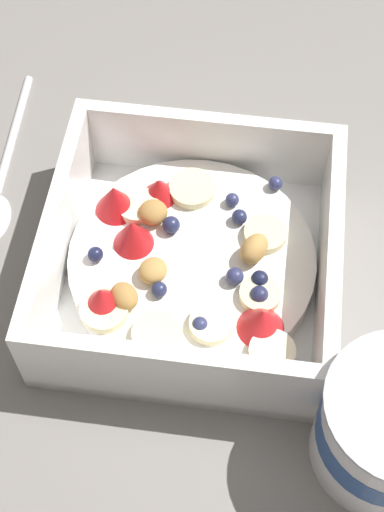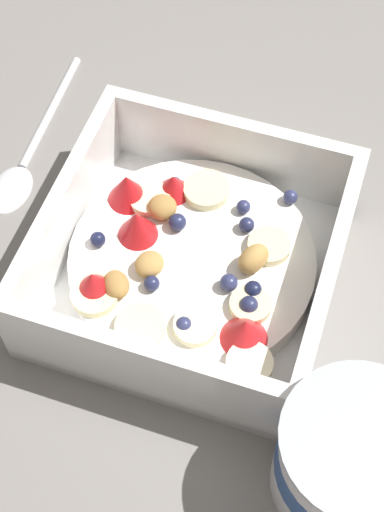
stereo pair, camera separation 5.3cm
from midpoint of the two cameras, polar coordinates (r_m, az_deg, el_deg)
name	(u,v)px [view 1 (the left image)]	position (r m, az deg, el deg)	size (l,w,h in m)	color
ground_plane	(183,270)	(0.56, -3.38, -1.30)	(2.40, 2.40, 0.00)	gray
fruit_bowl	(190,262)	(0.53, -2.97, -0.68)	(0.20, 0.20, 0.07)	white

